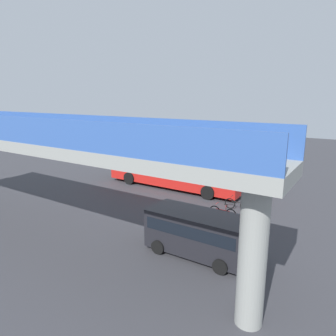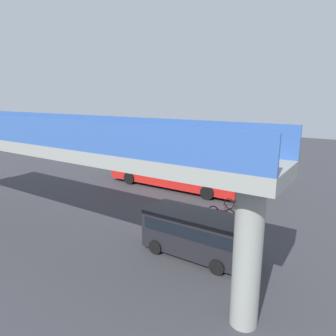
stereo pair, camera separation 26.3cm
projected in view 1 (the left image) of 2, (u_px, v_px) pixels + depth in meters
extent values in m
plane|color=#38383D|center=(161.00, 186.00, 25.73)|extent=(80.00, 80.00, 0.00)
cube|color=red|center=(174.00, 167.00, 24.87)|extent=(11.50, 2.55, 2.86)
cube|color=black|center=(174.00, 161.00, 24.75)|extent=(11.04, 2.59, 0.90)
cube|color=white|center=(174.00, 151.00, 24.57)|extent=(11.27, 2.58, 0.20)
cube|color=black|center=(120.00, 156.00, 27.84)|extent=(0.04, 2.24, 1.20)
cylinder|color=black|center=(129.00, 178.00, 26.04)|extent=(1.04, 0.30, 1.04)
cylinder|color=black|center=(147.00, 172.00, 28.13)|extent=(1.04, 0.30, 1.04)
cylinder|color=black|center=(208.00, 192.00, 22.15)|extent=(1.04, 0.30, 1.04)
cylinder|color=black|center=(222.00, 184.00, 24.23)|extent=(1.04, 0.30, 1.04)
cube|color=black|center=(198.00, 232.00, 14.27)|extent=(4.80, 1.95, 1.86)
cube|color=black|center=(198.00, 225.00, 14.19)|extent=(4.42, 1.98, 0.56)
cylinder|color=black|center=(158.00, 247.00, 14.49)|extent=(0.68, 0.22, 0.68)
cylinder|color=black|center=(179.00, 232.00, 16.09)|extent=(0.68, 0.22, 0.68)
cylinder|color=black|center=(220.00, 267.00, 12.82)|extent=(0.68, 0.22, 0.68)
cylinder|color=black|center=(237.00, 248.00, 14.41)|extent=(0.68, 0.22, 0.68)
torus|color=black|center=(199.00, 219.00, 17.78)|extent=(0.72, 0.06, 0.72)
torus|color=black|center=(216.00, 223.00, 17.22)|extent=(0.72, 0.06, 0.72)
cube|color=green|center=(207.00, 218.00, 17.46)|extent=(0.89, 0.04, 0.04)
cylinder|color=green|center=(211.00, 215.00, 17.31)|extent=(0.03, 0.03, 0.40)
cube|color=black|center=(211.00, 212.00, 17.27)|extent=(0.20, 0.08, 0.04)
cylinder|color=green|center=(201.00, 210.00, 17.59)|extent=(0.02, 0.44, 0.02)
torus|color=black|center=(230.00, 203.00, 20.35)|extent=(0.72, 0.06, 0.72)
torus|color=black|center=(245.00, 206.00, 19.80)|extent=(0.72, 0.06, 0.72)
cube|color=black|center=(238.00, 202.00, 20.03)|extent=(0.89, 0.04, 0.04)
cylinder|color=black|center=(241.00, 200.00, 19.89)|extent=(0.03, 0.03, 0.40)
cube|color=black|center=(241.00, 197.00, 19.84)|extent=(0.20, 0.08, 0.04)
cylinder|color=black|center=(232.00, 196.00, 20.16)|extent=(0.02, 0.44, 0.02)
torus|color=black|center=(215.00, 211.00, 18.97)|extent=(0.72, 0.06, 0.72)
torus|color=black|center=(231.00, 215.00, 18.41)|extent=(0.72, 0.06, 0.72)
cube|color=red|center=(223.00, 210.00, 18.65)|extent=(0.89, 0.04, 0.04)
cylinder|color=red|center=(226.00, 208.00, 18.50)|extent=(0.03, 0.03, 0.40)
cube|color=black|center=(226.00, 204.00, 18.46)|extent=(0.20, 0.08, 0.04)
cylinder|color=red|center=(217.00, 203.00, 18.78)|extent=(0.02, 0.44, 0.02)
cylinder|color=slate|center=(140.00, 155.00, 31.89)|extent=(0.08, 0.08, 2.80)
cube|color=blue|center=(140.00, 144.00, 31.64)|extent=(0.04, 0.60, 0.60)
cube|color=silver|center=(219.00, 185.00, 25.87)|extent=(2.00, 0.20, 0.01)
cube|color=silver|center=(178.00, 178.00, 27.99)|extent=(2.00, 0.20, 0.01)
cube|color=silver|center=(144.00, 173.00, 30.10)|extent=(2.00, 0.20, 0.01)
cylinder|color=gray|center=(253.00, 256.00, 9.58)|extent=(0.90, 0.90, 4.86)
cube|color=gray|center=(27.00, 142.00, 15.00)|extent=(24.77, 2.60, 0.50)
cube|color=#3359A5|center=(48.00, 124.00, 15.84)|extent=(24.77, 0.08, 1.10)
cube|color=#3359A5|center=(0.00, 128.00, 13.79)|extent=(24.77, 0.08, 1.10)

